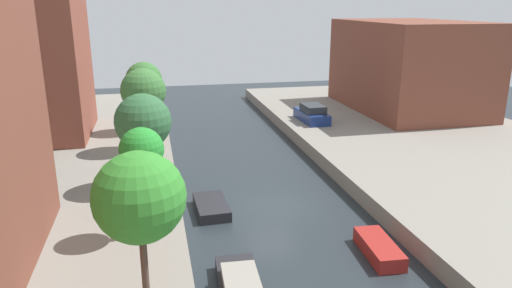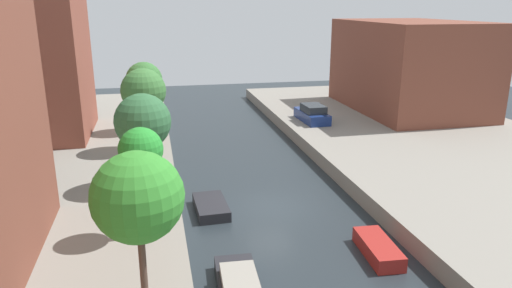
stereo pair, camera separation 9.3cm
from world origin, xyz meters
The scene contains 11 objects.
ground_plane centered at (0.00, 0.00, 0.00)m, with size 84.00×84.00×0.00m, color #232B30.
quay_right centered at (15.00, 0.00, 0.50)m, with size 20.00×64.00×1.00m, color gray.
low_block_right centered at (18.00, 17.54, 5.20)m, with size 10.00×15.31×8.39m, color brown.
street_tree_1 centered at (-6.67, -9.53, 5.16)m, with size 2.93×2.93×5.64m.
street_tree_2 centered at (-6.67, -3.90, 4.88)m, with size 1.90×1.90×4.96m.
street_tree_3 centered at (-6.67, 2.08, 4.77)m, with size 3.08×3.08×5.32m.
street_tree_4 centered at (-6.67, 9.28, 5.17)m, with size 3.08×3.08×5.74m.
street_tree_5 centered at (-6.67, 14.51, 5.11)m, with size 2.86×2.86×5.57m.
parked_car centered at (7.47, 14.70, 1.64)m, with size 2.03×4.50×1.52m.
moored_boat_left_3 centered at (-3.32, 0.10, 0.28)m, with size 1.76×3.26×0.57m.
moored_boat_right_2 centered at (3.46, -6.18, 0.34)m, with size 1.48×3.28×0.68m.
Camera 2 is at (-5.98, -23.50, 10.93)m, focal length 33.03 mm.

